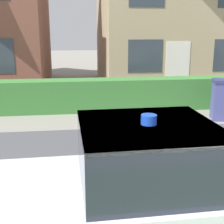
# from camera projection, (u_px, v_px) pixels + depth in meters

# --- Properties ---
(road_strip) EXTENTS (28.00, 5.93, 0.01)m
(road_strip) POSITION_uv_depth(u_px,v_px,m) (141.00, 179.00, 5.45)
(road_strip) COLOR #4C4C51
(road_strip) RESTS_ON ground
(garden_hedge) EXTENTS (13.28, 0.79, 1.02)m
(garden_hedge) POSITION_uv_depth(u_px,v_px,m) (90.00, 95.00, 10.02)
(garden_hedge) COLOR #3D7F38
(garden_hedge) RESTS_ON ground
(police_car) EXTENTS (3.88, 1.82, 1.58)m
(police_car) POSITION_uv_depth(u_px,v_px,m) (129.00, 189.00, 3.76)
(police_car) COLOR black
(police_car) RESTS_ON road_strip
(house_right) EXTENTS (6.81, 5.93, 7.13)m
(house_right) POSITION_uv_depth(u_px,v_px,m) (169.00, 6.00, 14.81)
(house_right) COLOR tan
(house_right) RESTS_ON ground
(wheelie_bin) EXTENTS (0.75, 0.74, 1.18)m
(wheelie_bin) POSITION_uv_depth(u_px,v_px,m) (223.00, 99.00, 9.00)
(wheelie_bin) COLOR #474C8C
(wheelie_bin) RESTS_ON ground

